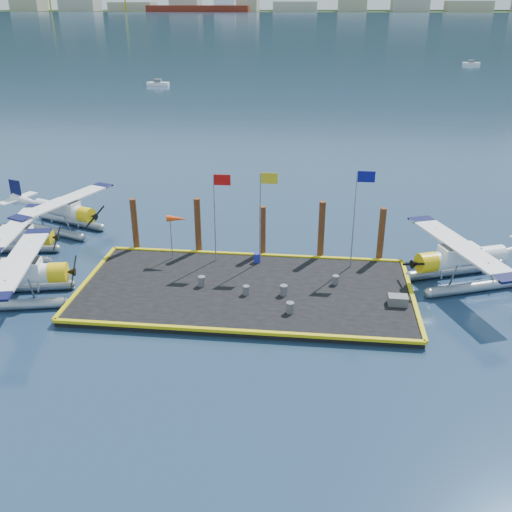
{
  "coord_description": "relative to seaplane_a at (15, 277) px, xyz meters",
  "views": [
    {
      "loc": [
        4.04,
        -30.69,
        16.5
      ],
      "look_at": [
        0.42,
        2.0,
        1.67
      ],
      "focal_mm": 40.0,
      "sensor_mm": 36.0,
      "label": 1
    }
  ],
  "objects": [
    {
      "name": "ground",
      "position": [
        13.43,
        2.3,
        -1.55
      ],
      "size": [
        4000.0,
        4000.0,
        0.0
      ],
      "primitive_type": "plane",
      "color": "navy",
      "rests_on": "ground"
    },
    {
      "name": "dock",
      "position": [
        13.43,
        2.3,
        -1.35
      ],
      "size": [
        20.0,
        10.0,
        0.4
      ],
      "primitive_type": "cube",
      "color": "black",
      "rests_on": "ground"
    },
    {
      "name": "dock_bumpers",
      "position": [
        13.43,
        2.3,
        -1.06
      ],
      "size": [
        20.25,
        10.25,
        0.18
      ],
      "primitive_type": null,
      "color": "gold",
      "rests_on": "dock"
    },
    {
      "name": "far_backdrop",
      "position": [
        253.34,
        1739.82,
        7.9
      ],
      "size": [
        3050.0,
        2050.0,
        810.0
      ],
      "color": "black",
      "rests_on": "ground"
    },
    {
      "name": "seaplane_a",
      "position": [
        0.0,
        0.0,
        0.0
      ],
      "size": [
        9.24,
        10.04,
        3.56
      ],
      "rotation": [
        0.0,
        0.0,
        -1.36
      ],
      "color": "#8F949D",
      "rests_on": "ground"
    },
    {
      "name": "seaplane_b",
      "position": [
        -3.21,
        5.72,
        -0.13
      ],
      "size": [
        8.34,
        9.2,
        3.26
      ],
      "rotation": [
        0.0,
        0.0,
        -1.44
      ],
      "color": "#8F949D",
      "rests_on": "ground"
    },
    {
      "name": "seaplane_c",
      "position": [
        -1.99,
        11.27,
        -0.06
      ],
      "size": [
        8.91,
        9.45,
        3.41
      ],
      "rotation": [
        0.0,
        0.0,
        -1.93
      ],
      "color": "#8F949D",
      "rests_on": "ground"
    },
    {
      "name": "seaplane_d",
      "position": [
        26.82,
        5.17,
        0.05
      ],
      "size": [
        9.58,
        10.15,
        3.67
      ],
      "rotation": [
        0.0,
        0.0,
        1.94
      ],
      "color": "#8F949D",
      "rests_on": "ground"
    },
    {
      "name": "drum_0",
      "position": [
        10.72,
        2.31,
        -0.84
      ],
      "size": [
        0.44,
        0.44,
        0.62
      ],
      "primitive_type": "cylinder",
      "color": "#56555A",
      "rests_on": "dock"
    },
    {
      "name": "drum_1",
      "position": [
        16.3,
        -0.4,
        -0.83
      ],
      "size": [
        0.45,
        0.45,
        0.64
      ],
      "primitive_type": "cylinder",
      "color": "#56555A",
      "rests_on": "dock"
    },
    {
      "name": "drum_2",
      "position": [
        15.8,
        1.67,
        -0.83
      ],
      "size": [
        0.45,
        0.45,
        0.63
      ],
      "primitive_type": "cylinder",
      "color": "#56555A",
      "rests_on": "dock"
    },
    {
      "name": "drum_3",
      "position": [
        13.57,
        1.5,
        -0.87
      ],
      "size": [
        0.39,
        0.39,
        0.55
      ],
      "primitive_type": "cylinder",
      "color": "#56555A",
      "rests_on": "dock"
    },
    {
      "name": "drum_4",
      "position": [
        18.9,
        3.45,
        -0.87
      ],
      "size": [
        0.4,
        0.4,
        0.57
      ],
      "primitive_type": "cylinder",
      "color": "#56555A",
      "rests_on": "dock"
    },
    {
      "name": "drum_5",
      "position": [
        13.72,
        6.16,
        -0.84
      ],
      "size": [
        0.44,
        0.44,
        0.62
      ],
      "primitive_type": "cylinder",
      "color": "#1C249C",
      "rests_on": "dock"
    },
    {
      "name": "crate",
      "position": [
        22.43,
        1.23,
        -0.87
      ],
      "size": [
        1.12,
        0.74,
        0.56
      ],
      "primitive_type": "cube",
      "color": "#56555A",
      "rests_on": "dock"
    },
    {
      "name": "flagpole_red",
      "position": [
        11.13,
        6.1,
        2.85
      ],
      "size": [
        1.14,
        0.08,
        6.0
      ],
      "color": "#92929A",
      "rests_on": "dock"
    },
    {
      "name": "flagpole_yellow",
      "position": [
        14.13,
        6.1,
        2.96
      ],
      "size": [
        1.14,
        0.08,
        6.2
      ],
      "color": "#92929A",
      "rests_on": "dock"
    },
    {
      "name": "flagpole_blue",
      "position": [
        20.12,
        6.1,
        3.14
      ],
      "size": [
        1.14,
        0.08,
        6.5
      ],
      "color": "#92929A",
      "rests_on": "dock"
    },
    {
      "name": "windsock",
      "position": [
        8.4,
        6.1,
        1.68
      ],
      "size": [
        1.4,
        0.44,
        3.12
      ],
      "color": "#92929A",
      "rests_on": "dock"
    },
    {
      "name": "piling_0",
      "position": [
        4.93,
        7.7,
        0.45
      ],
      "size": [
        0.44,
        0.44,
        4.0
      ],
      "primitive_type": "cylinder",
      "color": "#411F12",
      "rests_on": "ground"
    },
    {
      "name": "piling_1",
      "position": [
        9.43,
        7.7,
        0.55
      ],
      "size": [
        0.44,
        0.44,
        4.2
      ],
      "primitive_type": "cylinder",
      "color": "#411F12",
      "rests_on": "ground"
    },
    {
      "name": "piling_2",
      "position": [
        13.93,
        7.7,
        0.35
      ],
      "size": [
        0.44,
        0.44,
        3.8
      ],
      "primitive_type": "cylinder",
      "color": "#411F12",
      "rests_on": "ground"
    },
    {
      "name": "piling_3",
      "position": [
        17.93,
        7.7,
        0.6
      ],
      "size": [
        0.44,
        0.44,
        4.3
      ],
      "primitive_type": "cylinder",
      "color": "#411F12",
      "rests_on": "ground"
    },
    {
      "name": "piling_4",
      "position": [
        21.93,
        7.7,
        0.45
      ],
      "size": [
        0.44,
        0.44,
        4.0
      ],
      "primitive_type": "cylinder",
      "color": "#411F12",
      "rests_on": "ground"
    }
  ]
}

